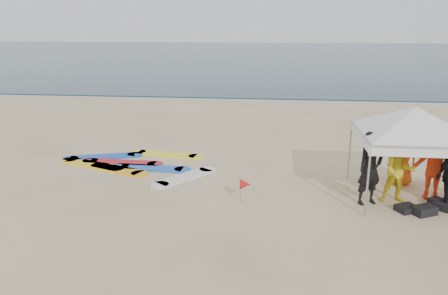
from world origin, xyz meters
The scene contains 11 objects.
ground centered at (0.00, 0.00, 0.00)m, with size 120.00×120.00×0.00m, color beige.
ocean centered at (0.00, 60.00, 0.04)m, with size 160.00×84.00×0.08m, color #0C2633.
shoreline_foam centered at (0.00, 18.20, 0.00)m, with size 160.00×1.20×0.01m, color silver.
person_black_a centered at (3.52, 1.85, 0.97)m, with size 0.71×0.46×1.94m, color black.
person_yellow centered at (4.31, 2.01, 0.86)m, with size 0.84×0.65×1.72m, color yellow.
person_orange_a centered at (5.29, 2.40, 0.97)m, with size 1.26×0.72×1.94m, color red.
person_orange_b centered at (4.79, 3.44, 0.83)m, with size 0.81×0.53×1.66m, color #DA5613.
canopy_tent centered at (4.65, 2.36, 2.51)m, with size 3.82×3.82×2.88m.
marker_pennant centered at (0.30, 1.58, 0.49)m, with size 0.28×0.28×0.64m.
gear_pile centered at (4.88, 1.49, 0.10)m, with size 1.50×1.11×0.22m.
surfboard_spread centered at (-3.64, 4.31, 0.04)m, with size 5.25×3.66×0.07m.
Camera 1 is at (0.96, -9.22, 4.58)m, focal length 35.00 mm.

